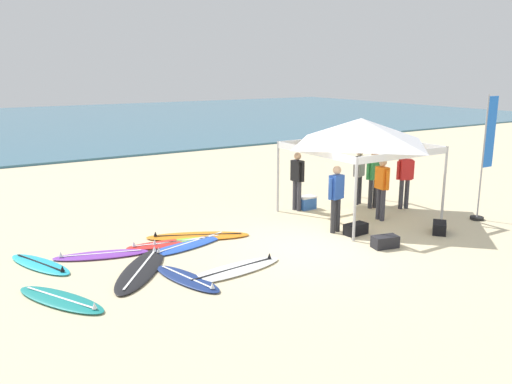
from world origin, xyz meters
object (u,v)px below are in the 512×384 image
surfboard_teal (61,300)px  gear_bag_by_pole (356,229)px  person_black (297,177)px  gear_bag_near_tent (385,242)px  surfboard_cyan (40,264)px  person_red (405,176)px  surfboard_black (141,270)px  surfboard_navy (187,279)px  surfboard_lime (186,241)px  person_grey (359,172)px  person_green (374,175)px  person_orange (382,185)px  gear_bag_on_sand (439,228)px  surfboard_purple (101,255)px  surfboard_orange (198,236)px  surfboard_red (169,244)px  surfboard_blue (191,243)px  person_blue (336,194)px  canopy_tent (361,131)px  banner_flag (485,163)px  surfboard_white (233,270)px  cooler_box (307,202)px

surfboard_teal → gear_bag_by_pole: size_ratio=3.56×
person_black → gear_bag_near_tent: (-0.25, -3.76, -0.85)m
surfboard_cyan → person_red: 10.13m
surfboard_black → surfboard_navy: bearing=-57.3°
surfboard_lime → surfboard_cyan: (-3.26, 0.26, -0.00)m
person_grey → person_green: bearing=-85.4°
person_orange → gear_bag_on_sand: 1.91m
surfboard_purple → person_black: bearing=7.7°
surfboard_orange → person_orange: size_ratio=1.50×
surfboard_black → person_orange: size_ratio=1.43×
surfboard_purple → gear_bag_by_pole: gear_bag_by_pole is taller
surfboard_red → gear_bag_near_tent: (4.17, -2.85, 0.10)m
surfboard_blue → person_black: person_black is taller
surfboard_teal → surfboard_orange: 4.20m
surfboard_lime → surfboard_navy: same height
surfboard_orange → person_blue: size_ratio=1.50×
person_black → person_grey: (2.01, -0.43, 0.00)m
canopy_tent → surfboard_cyan: (-8.32, 0.70, -2.35)m
surfboard_red → person_red: 7.30m
surfboard_black → gear_bag_near_tent: (5.32, -1.62, 0.10)m
surfboard_cyan → person_blue: 7.04m
surfboard_orange → banner_flag: 7.95m
surfboard_navy → person_red: size_ratio=1.15×
person_green → gear_bag_by_pole: size_ratio=2.85×
person_black → surfboard_red: bearing=-168.4°
surfboard_lime → person_grey: (6.01, 0.54, 0.95)m
surfboard_red → person_blue: person_blue is taller
surfboard_black → surfboard_blue: 1.88m
gear_bag_on_sand → canopy_tent: bearing=106.3°
canopy_tent → person_black: 2.25m
surfboard_cyan → banner_flag: size_ratio=0.59×
surfboard_navy → person_grey: bearing=20.8°
surfboard_cyan → person_orange: size_ratio=1.18×
surfboard_teal → surfboard_white: size_ratio=0.88×
banner_flag → gear_bag_by_pole: banner_flag is taller
surfboard_orange → person_black: 3.79m
canopy_tent → surfboard_black: bearing=-173.8°
surfboard_black → surfboard_blue: bearing=31.4°
person_red → gear_bag_near_tent: bearing=-143.9°
person_orange → cooler_box: person_orange is taller
canopy_tent → person_blue: 2.21m
surfboard_white → surfboard_blue: bearing=89.7°
surfboard_navy → person_grey: 7.53m
surfboard_teal → person_orange: 8.70m
gear_bag_near_tent → gear_bag_by_pole: (0.12, 1.11, 0.00)m
canopy_tent → surfboard_teal: 8.78m
person_grey → surfboard_purple: bearing=-177.3°
surfboard_white → person_black: size_ratio=1.41×
person_red → person_black: bearing=151.1°
surfboard_white → person_red: 7.02m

